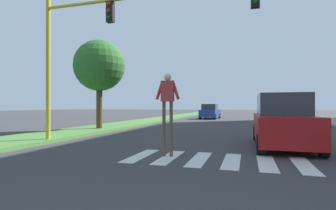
{
  "coord_description": "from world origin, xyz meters",
  "views": [
    {
      "loc": [
        0.86,
        -0.49,
        1.52
      ],
      "look_at": [
        -4.59,
        17.72,
        1.57
      ],
      "focal_mm": 28.36,
      "sensor_mm": 36.0,
      "label": 1
    }
  ],
  "objects_px": {
    "suv_crossing": "(282,122)",
    "sedan_midblock": "(210,112)",
    "pedestrian_performer": "(168,101)",
    "traffic_light_gantry": "(111,31)",
    "tree_mid": "(99,66)"
  },
  "relations": [
    {
      "from": "tree_mid",
      "to": "suv_crossing",
      "type": "xyz_separation_m",
      "value": [
        9.9,
        -3.65,
        -3.01
      ]
    },
    {
      "from": "traffic_light_gantry",
      "to": "suv_crossing",
      "type": "distance_m",
      "value": 7.31
    },
    {
      "from": "suv_crossing",
      "to": "sedan_midblock",
      "type": "height_order",
      "value": "suv_crossing"
    },
    {
      "from": "pedestrian_performer",
      "to": "suv_crossing",
      "type": "bearing_deg",
      "value": 40.22
    },
    {
      "from": "tree_mid",
      "to": "traffic_light_gantry",
      "type": "height_order",
      "value": "traffic_light_gantry"
    },
    {
      "from": "traffic_light_gantry",
      "to": "suv_crossing",
      "type": "relative_size",
      "value": 2.09
    },
    {
      "from": "sedan_midblock",
      "to": "suv_crossing",
      "type": "bearing_deg",
      "value": -75.15
    },
    {
      "from": "tree_mid",
      "to": "pedestrian_performer",
      "type": "distance_m",
      "value": 9.48
    },
    {
      "from": "traffic_light_gantry",
      "to": "pedestrian_performer",
      "type": "distance_m",
      "value": 4.08
    },
    {
      "from": "tree_mid",
      "to": "sedan_midblock",
      "type": "bearing_deg",
      "value": 75.18
    },
    {
      "from": "traffic_light_gantry",
      "to": "sedan_midblock",
      "type": "distance_m",
      "value": 22.41
    },
    {
      "from": "suv_crossing",
      "to": "sedan_midblock",
      "type": "distance_m",
      "value": 21.22
    },
    {
      "from": "suv_crossing",
      "to": "tree_mid",
      "type": "bearing_deg",
      "value": 159.76
    },
    {
      "from": "traffic_light_gantry",
      "to": "sedan_midblock",
      "type": "bearing_deg",
      "value": 87.92
    },
    {
      "from": "tree_mid",
      "to": "pedestrian_performer",
      "type": "bearing_deg",
      "value": -46.3
    }
  ]
}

